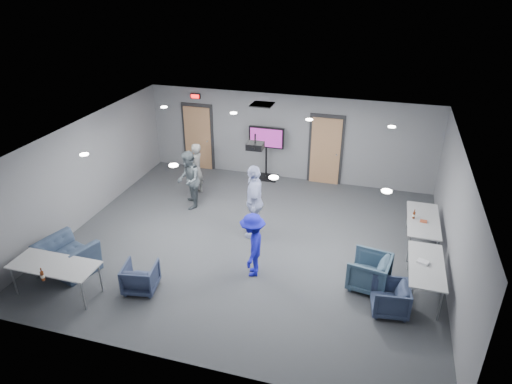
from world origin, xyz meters
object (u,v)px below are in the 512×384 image
(table_right_b, at_px, (426,266))
(bottle_right, at_px, (414,215))
(chair_front_b, at_px, (67,257))
(projector, at_px, (255,146))
(chair_right_c, at_px, (390,298))
(table_right_a, at_px, (423,221))
(person_a, at_px, (196,169))
(person_c, at_px, (254,201))
(tv_stand, at_px, (266,150))
(table_front_left, at_px, (54,266))
(person_d, at_px, (253,245))
(chair_right_b, at_px, (369,272))
(chair_front_a, at_px, (141,277))
(bottle_front, at_px, (42,276))
(person_b, at_px, (189,180))

(table_right_b, xyz_separation_m, bottle_right, (-0.23, 1.88, 0.14))
(chair_front_b, distance_m, projector, 4.88)
(chair_right_c, xyz_separation_m, bottle_right, (0.42, 2.64, 0.50))
(chair_right_c, height_order, table_right_a, table_right_a)
(person_a, xyz_separation_m, table_right_b, (6.31, -2.99, -0.11))
(person_c, xyz_separation_m, chair_right_c, (3.37, -2.03, -0.63))
(tv_stand, bearing_deg, table_front_left, -111.35)
(person_c, distance_m, projector, 1.45)
(person_d, height_order, chair_front_b, person_d)
(chair_right_b, relative_size, projector, 2.10)
(chair_front_a, height_order, tv_stand, tv_stand)
(table_right_a, height_order, bottle_right, bottle_right)
(chair_front_a, height_order, table_front_left, table_front_left)
(chair_front_a, distance_m, bottle_front, 1.87)
(projector, bearing_deg, tv_stand, 98.55)
(chair_right_b, bearing_deg, projector, -105.67)
(person_a, xyz_separation_m, person_d, (2.73, -3.31, -0.05))
(table_right_a, bearing_deg, projector, 99.12)
(person_d, height_order, chair_right_c, person_d)
(bottle_right, relative_size, projector, 0.61)
(bottle_right, height_order, tv_stand, tv_stand)
(person_a, bearing_deg, chair_right_c, 68.35)
(chair_front_a, distance_m, table_right_a, 6.64)
(chair_right_b, xyz_separation_m, chair_right_c, (0.45, -0.68, -0.06))
(bottle_front, bearing_deg, chair_right_b, 22.79)
(person_a, height_order, chair_right_b, person_a)
(bottle_front, xyz_separation_m, tv_stand, (2.48, 7.24, 0.14))
(table_right_a, bearing_deg, bottle_right, 94.27)
(table_right_b, bearing_deg, chair_front_b, 100.47)
(chair_front_a, xyz_separation_m, bottle_front, (-1.42, -1.10, 0.52))
(chair_right_b, xyz_separation_m, bottle_front, (-6.00, -2.52, 0.46))
(bottle_front, bearing_deg, projector, 51.19)
(person_c, distance_m, bottle_right, 3.84)
(person_b, distance_m, table_right_b, 6.56)
(person_c, height_order, person_d, person_c)
(person_a, xyz_separation_m, chair_right_c, (5.66, -3.75, -0.47))
(chair_front_b, distance_m, tv_stand, 6.73)
(chair_right_b, height_order, projector, projector)
(chair_front_a, relative_size, chair_front_b, 0.60)
(chair_front_b, relative_size, tv_stand, 0.67)
(person_c, distance_m, chair_right_c, 3.98)
(person_d, relative_size, chair_front_b, 1.30)
(chair_front_a, relative_size, projector, 1.73)
(table_right_a, bearing_deg, person_c, 98.98)
(chair_front_b, distance_m, bottle_front, 1.37)
(bottle_right, xyz_separation_m, projector, (-3.76, -0.62, 1.58))
(person_c, distance_m, person_d, 1.66)
(bottle_front, distance_m, projector, 5.20)
(person_a, distance_m, person_b, 0.82)
(chair_right_c, xyz_separation_m, projector, (-3.34, 2.02, 2.08))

